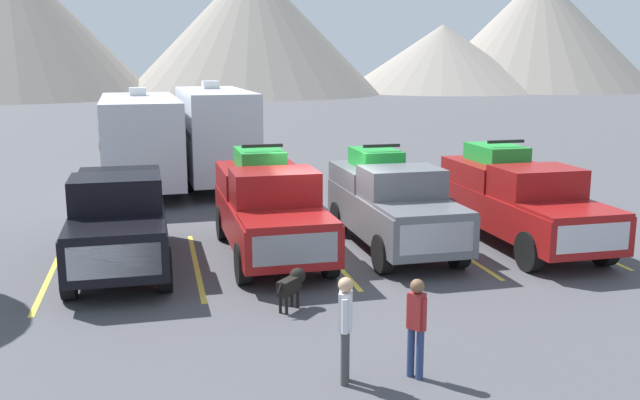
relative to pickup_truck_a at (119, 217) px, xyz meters
The scene contains 16 objects.
ground_plane 5.06m from the pickup_truck_a, ahead, with size 240.00×240.00×0.00m, color #47474C.
pickup_truck_a is the anchor object (origin of this frame).
pickup_truck_b 3.53m from the pickup_truck_a, ahead, with size 2.26×5.78×2.62m.
pickup_truck_c 6.63m from the pickup_truck_a, ahead, with size 2.17×5.46×2.55m.
pickup_truck_d 9.95m from the pickup_truck_a, ahead, with size 2.26×5.87×2.61m.
lot_stripe_a 1.93m from the pickup_truck_a, 168.34° to the right, with size 0.12×5.50×0.01m, color gold.
lot_stripe_b 2.08m from the pickup_truck_a, 10.45° to the right, with size 0.12×5.50×0.01m, color gold.
lot_stripe_c 5.06m from the pickup_truck_a, ahead, with size 0.12×5.50×0.01m, color gold.
lot_stripe_d 8.22m from the pickup_truck_a, ahead, with size 0.12×5.50×0.01m, color gold.
lot_stripe_e 11.41m from the pickup_truck_a, ahead, with size 0.12×5.50×0.01m, color gold.
camper_trailer_a 9.60m from the pickup_truck_a, 87.65° to the left, with size 2.89×8.75×3.66m.
camper_trailer_b 10.32m from the pickup_truck_a, 72.60° to the left, with size 2.59×8.05×3.88m.
person_a 8.42m from the pickup_truck_a, 57.12° to the right, with size 0.28×0.29×1.56m.
person_b 7.82m from the pickup_truck_a, 63.42° to the right, with size 0.26×0.35×1.64m.
dog 5.03m from the pickup_truck_a, 47.79° to the right, with size 0.66×0.70×0.76m.
mountain_ridge 78.27m from the pickup_truck_a, 91.19° to the left, with size 155.14×42.42×17.55m.
Camera 1 is at (-4.02, -16.09, 4.77)m, focal length 39.68 mm.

